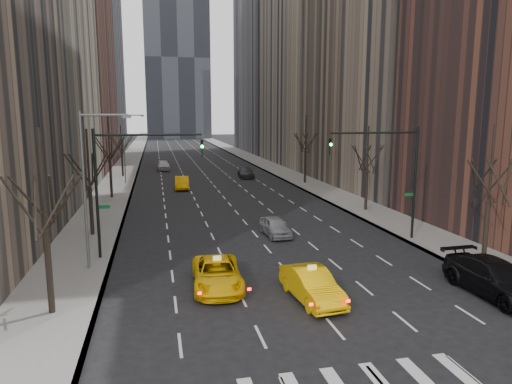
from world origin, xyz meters
TOP-DOWN VIEW (x-y plane):
  - ground at (0.00, 0.00)m, footprint 400.00×400.00m
  - sidewalk_left at (-12.25, 70.00)m, footprint 4.50×320.00m
  - sidewalk_right at (12.25, 70.00)m, footprint 4.50×320.00m
  - bld_left_far at (-21.50, 66.00)m, footprint 14.00×28.00m
  - bld_left_deep at (-21.50, 96.00)m, footprint 14.00×30.00m
  - bld_right_far at (21.50, 64.00)m, footprint 14.00×28.00m
  - bld_right_deep at (21.50, 95.00)m, footprint 14.00×30.00m
  - tree_lw_a at (-12.00, 4.00)m, footprint 3.36×3.50m
  - tree_lw_b at (-12.00, 18.00)m, footprint 3.36×3.50m
  - tree_lw_c at (-12.00, 34.00)m, footprint 3.36×3.50m
  - tree_lw_d at (-12.00, 52.00)m, footprint 3.36×3.50m
  - tree_rw_a at (12.00, 6.00)m, footprint 3.36×3.50m
  - tree_rw_b at (12.00, 22.00)m, footprint 3.36×3.50m
  - tree_rw_c at (12.00, 40.00)m, footprint 3.36×3.50m
  - traffic_mast_left at (-9.11, 12.00)m, footprint 6.69×0.39m
  - traffic_mast_right at (9.11, 12.00)m, footprint 6.69×0.39m
  - streetlight_near at (-10.84, 10.00)m, footprint 2.83×0.22m
  - streetlight_far at (-10.84, 45.00)m, footprint 2.83×0.22m
  - taxi_suv at (-4.26, 5.74)m, footprint 2.77×5.49m
  - taxi_sedan at (0.02, 3.10)m, footprint 2.11×4.88m
  - silver_sedan_ahead at (1.40, 15.27)m, footprint 1.89×4.22m
  - parked_suv_black at (9.20, 1.70)m, footprint 2.62×6.18m
  - far_taxi at (-4.15, 38.95)m, footprint 1.91×4.79m
  - far_suv_grey at (5.51, 47.50)m, footprint 2.39×5.15m
  - far_car_white at (-6.01, 59.06)m, footprint 2.10×4.98m

SIDE VIEW (x-z plane):
  - ground at x=0.00m, z-range 0.00..0.00m
  - sidewalk_left at x=-12.25m, z-range 0.00..0.15m
  - sidewalk_right at x=12.25m, z-range 0.00..0.15m
  - silver_sedan_ahead at x=1.40m, z-range 0.00..1.41m
  - far_suv_grey at x=5.51m, z-range 0.00..1.46m
  - taxi_suv at x=-4.26m, z-range 0.00..1.49m
  - far_taxi at x=-4.15m, z-range 0.00..1.55m
  - taxi_sedan at x=0.02m, z-range 0.00..1.56m
  - far_car_white at x=-6.01m, z-range 0.00..1.68m
  - parked_suv_black at x=9.20m, z-range 0.00..1.78m
  - tree_lw_d at x=-12.00m, z-range -0.12..7.24m
  - tree_lw_b at x=-12.00m, z-range -0.19..7.63m
  - tree_rw_b at x=12.00m, z-range -0.19..7.63m
  - tree_lw_a at x=-12.00m, z-range -0.26..8.02m
  - tree_rw_a at x=12.00m, z-range -0.26..8.02m
  - tree_lw_c at x=-12.00m, z-range -0.33..8.41m
  - tree_rw_c at x=12.00m, z-range -0.33..8.41m
  - traffic_mast_left at x=-9.11m, z-range 1.49..9.49m
  - traffic_mast_right at x=9.11m, z-range 1.49..9.49m
  - streetlight_near at x=-10.84m, z-range 1.12..10.12m
  - streetlight_far at x=-10.84m, z-range 1.12..10.12m
  - bld_left_far at x=-21.50m, z-range 0.00..44.00m
  - bld_right_far at x=21.50m, z-range 0.00..50.00m
  - bld_right_deep at x=21.50m, z-range 0.00..58.00m
  - bld_left_deep at x=-21.50m, z-range 0.00..60.00m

